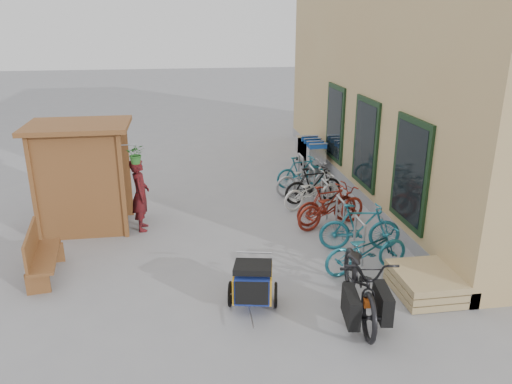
{
  "coord_description": "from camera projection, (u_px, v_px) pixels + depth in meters",
  "views": [
    {
      "loc": [
        -1.04,
        -8.44,
        4.53
      ],
      "look_at": [
        0.5,
        1.5,
        1.0
      ],
      "focal_mm": 35.0,
      "sensor_mm": 36.0,
      "label": 1
    }
  ],
  "objects": [
    {
      "name": "pallet_stack",
      "position": [
        425.0,
        283.0,
        8.58
      ],
      "size": [
        1.0,
        1.2,
        0.4
      ],
      "color": "tan",
      "rests_on": "ground"
    },
    {
      "name": "bike_1",
      "position": [
        360.0,
        227.0,
        10.14
      ],
      "size": [
        1.71,
        0.7,
        1.0
      ],
      "primitive_type": "imported",
      "rotation": [
        0.0,
        0.0,
        1.43
      ],
      "color": "#1F697D",
      "rests_on": "ground"
    },
    {
      "name": "bike_7",
      "position": [
        301.0,
        172.0,
        13.99
      ],
      "size": [
        1.52,
        0.71,
        0.88
      ],
      "primitive_type": "imported",
      "rotation": [
        0.0,
        0.0,
        1.78
      ],
      "color": "#1F697D",
      "rests_on": "ground"
    },
    {
      "name": "bike_3",
      "position": [
        327.0,
        205.0,
        11.45
      ],
      "size": [
        1.62,
        0.79,
        0.94
      ],
      "primitive_type": "imported",
      "rotation": [
        0.0,
        0.0,
        1.81
      ],
      "color": "maroon",
      "rests_on": "ground"
    },
    {
      "name": "bike_0",
      "position": [
        366.0,
        250.0,
        9.27
      ],
      "size": [
        1.8,
        0.91,
        0.9
      ],
      "primitive_type": "imported",
      "rotation": [
        0.0,
        0.0,
        1.76
      ],
      "color": "#1F697D",
      "rests_on": "ground"
    },
    {
      "name": "child_trailer",
      "position": [
        253.0,
        281.0,
        8.16
      ],
      "size": [
        0.88,
        1.4,
        0.81
      ],
      "rotation": [
        0.0,
        0.0,
        -0.2
      ],
      "color": "navy",
      "rests_on": "ground"
    },
    {
      "name": "kiosk",
      "position": [
        78.0,
        162.0,
        10.84
      ],
      "size": [
        2.49,
        1.65,
        2.4
      ],
      "color": "brown",
      "rests_on": "ground"
    },
    {
      "name": "bike_rack",
      "position": [
        325.0,
        195.0,
        11.92
      ],
      "size": [
        0.05,
        5.35,
        0.86
      ],
      "color": "#A5A8AD",
      "rests_on": "ground"
    },
    {
      "name": "shopping_carts",
      "position": [
        310.0,
        149.0,
        15.78
      ],
      "size": [
        0.56,
        1.89,
        1.0
      ],
      "color": "silver",
      "rests_on": "ground"
    },
    {
      "name": "bike_2",
      "position": [
        331.0,
        207.0,
        11.3
      ],
      "size": [
        1.9,
        1.18,
        0.94
      ],
      "primitive_type": "imported",
      "rotation": [
        0.0,
        0.0,
        1.91
      ],
      "color": "maroon",
      "rests_on": "ground"
    },
    {
      "name": "bike_6",
      "position": [
        305.0,
        178.0,
        13.36
      ],
      "size": [
        1.81,
        0.96,
        0.9
      ],
      "primitive_type": "imported",
      "rotation": [
        0.0,
        0.0,
        1.79
      ],
      "color": "#9A9B9F",
      "rests_on": "ground"
    },
    {
      "name": "building",
      "position": [
        457.0,
        58.0,
        13.5
      ],
      "size": [
        6.07,
        13.0,
        7.0
      ],
      "color": "tan",
      "rests_on": "ground"
    },
    {
      "name": "ground",
      "position": [
        242.0,
        268.0,
        9.52
      ],
      "size": [
        80.0,
        80.0,
        0.0
      ],
      "primitive_type": "plane",
      "color": "gray"
    },
    {
      "name": "bike_5",
      "position": [
        313.0,
        185.0,
        12.78
      ],
      "size": [
        1.62,
        0.71,
        0.94
      ],
      "primitive_type": "imported",
      "rotation": [
        0.0,
        0.0,
        1.75
      ],
      "color": "black",
      "rests_on": "ground"
    },
    {
      "name": "bike_4",
      "position": [
        312.0,
        191.0,
        12.45
      ],
      "size": [
        1.72,
        1.05,
        0.85
      ],
      "primitive_type": "imported",
      "rotation": [
        0.0,
        0.0,
        1.9
      ],
      "color": "white",
      "rests_on": "ground"
    },
    {
      "name": "cargo_bike",
      "position": [
        361.0,
        281.0,
        7.9
      ],
      "size": [
        1.09,
        2.34,
        1.18
      ],
      "rotation": [
        0.0,
        0.0,
        -0.14
      ],
      "color": "black",
      "rests_on": "ground"
    },
    {
      "name": "bench",
      "position": [
        40.0,
        254.0,
        9.04
      ],
      "size": [
        0.63,
        1.52,
        0.94
      ],
      "rotation": [
        0.0,
        0.0,
        0.13
      ],
      "color": "brown",
      "rests_on": "ground"
    },
    {
      "name": "person_kiosk",
      "position": [
        140.0,
        195.0,
        11.03
      ],
      "size": [
        0.42,
        0.62,
        1.65
      ],
      "primitive_type": "imported",
      "rotation": [
        0.0,
        0.0,
        1.62
      ],
      "color": "maroon",
      "rests_on": "ground"
    }
  ]
}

